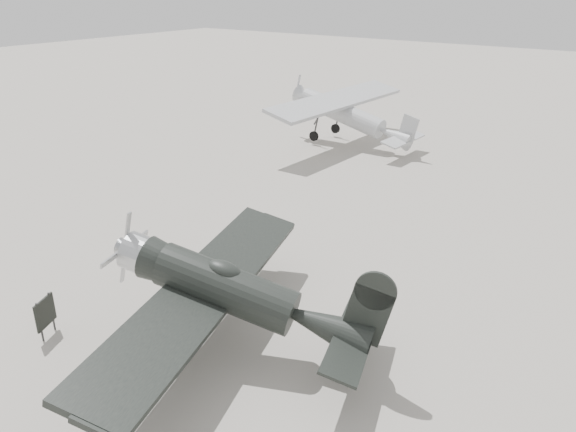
# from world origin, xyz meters

# --- Properties ---
(ground) EXTENTS (160.00, 160.00, 0.00)m
(ground) POSITION_xyz_m (0.00, 0.00, 0.00)
(ground) COLOR #A9A196
(ground) RESTS_ON ground
(lowwing_monoplane) EXTENTS (7.93, 10.89, 3.53)m
(lowwing_monoplane) POSITION_xyz_m (1.36, -4.20, 1.87)
(lowwing_monoplane) COLOR black
(lowwing_monoplane) RESTS_ON ground
(highwing_monoplane) EXTENTS (8.90, 12.52, 3.56)m
(highwing_monoplane) POSITION_xyz_m (-7.27, 16.42, 2.23)
(highwing_monoplane) COLOR #A9ABAF
(highwing_monoplane) RESTS_ON ground
(sign_board) EXTENTS (0.42, 0.84, 1.29)m
(sign_board) POSITION_xyz_m (-3.78, -7.01, 0.77)
(sign_board) COLOR #333333
(sign_board) RESTS_ON ground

